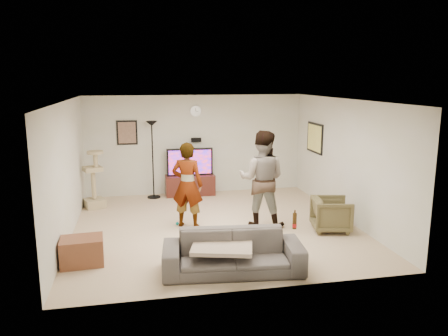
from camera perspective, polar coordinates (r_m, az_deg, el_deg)
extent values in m
cube|color=tan|center=(8.86, -1.12, -7.64)|extent=(5.50, 5.50, 0.02)
cube|color=white|center=(8.38, -1.19, 8.87)|extent=(5.50, 5.50, 0.02)
cube|color=beige|center=(11.21, -3.68, 3.05)|extent=(5.50, 0.04, 2.50)
cube|color=beige|center=(5.92, 3.63, -4.69)|extent=(5.50, 0.04, 2.50)
cube|color=beige|center=(8.49, -19.74, -0.35)|extent=(0.04, 5.50, 2.50)
cube|color=beige|center=(9.41, 15.56, 1.01)|extent=(0.04, 5.50, 2.50)
cylinder|color=white|center=(11.08, -3.71, 7.38)|extent=(0.26, 0.04, 0.26)
cube|color=black|center=(11.13, -3.64, 3.67)|extent=(0.25, 0.10, 0.10)
cube|color=brown|center=(11.04, -12.49, 4.51)|extent=(0.42, 0.03, 0.52)
cube|color=#E3D469|center=(10.79, 11.71, 3.85)|extent=(0.03, 0.78, 0.62)
cube|color=#381610|center=(11.14, -4.42, -2.23)|extent=(1.23, 0.45, 0.51)
cube|color=silver|center=(10.81, -4.27, -3.86)|extent=(0.40, 0.30, 0.07)
cube|color=black|center=(11.01, -4.47, 0.80)|extent=(1.15, 0.08, 0.68)
cube|color=red|center=(10.96, -4.44, 0.76)|extent=(1.06, 0.01, 0.60)
cylinder|color=black|center=(10.86, -9.24, 1.03)|extent=(0.32, 0.32, 1.90)
cube|color=tan|center=(10.37, -16.63, -1.41)|extent=(0.55, 0.55, 1.32)
imported|color=gray|center=(8.65, -4.78, -2.22)|extent=(0.73, 0.61, 1.70)
imported|color=#38418C|center=(8.65, 4.93, -1.46)|extent=(1.15, 1.04, 1.92)
imported|color=#4C4643|center=(6.79, 1.17, -10.91)|extent=(2.20, 1.05, 0.62)
cube|color=#C2A891|center=(6.72, -0.24, -10.16)|extent=(1.05, 0.91, 0.06)
cylinder|color=#3C2409|center=(6.90, 9.16, -6.82)|extent=(0.06, 0.06, 0.25)
imported|color=brown|center=(8.77, 13.77, -5.88)|extent=(0.84, 0.83, 0.65)
cube|color=brown|center=(7.42, -17.96, -10.24)|extent=(0.69, 0.53, 0.44)
sphere|color=#058B8C|center=(8.97, -6.09, -7.18)|extent=(0.06, 0.06, 0.06)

